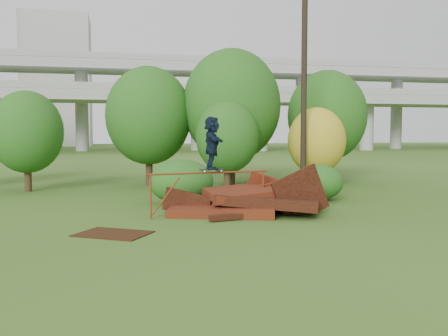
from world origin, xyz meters
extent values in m
plane|color=#2D5116|center=(0.00, 0.00, 0.00)|extent=(240.00, 240.00, 0.00)
cube|color=#43150B|center=(-0.78, 2.18, 0.18)|extent=(4.06, 3.22, 0.59)
cube|color=black|center=(0.72, 1.88, 0.42)|extent=(4.01, 3.37, 0.67)
cube|color=#43150B|center=(0.02, 2.38, 0.70)|extent=(2.77, 2.00, 0.54)
cube|color=black|center=(1.82, 1.68, 0.65)|extent=(2.21, 0.34, 2.15)
cube|color=#43150B|center=(1.02, 3.18, 0.55)|extent=(1.65, 0.95, 1.72)
cube|color=black|center=(-1.98, 2.58, 0.35)|extent=(1.64, 0.85, 1.13)
cube|color=black|center=(-0.48, 0.98, 0.12)|extent=(2.15, 0.60, 0.18)
cube|color=#43150B|center=(1.42, 2.88, 0.95)|extent=(1.47, 0.88, 0.38)
cylinder|color=maroon|center=(-3.28, 1.73, 0.72)|extent=(0.06, 0.06, 1.44)
cylinder|color=maroon|center=(0.71, 2.41, 0.72)|extent=(0.06, 0.06, 1.44)
cylinder|color=maroon|center=(-1.29, 2.07, 1.44)|extent=(4.29, 0.79, 0.06)
cube|color=black|center=(-1.20, 2.08, 1.55)|extent=(0.86, 0.36, 0.03)
cylinder|color=silver|center=(-1.47, 1.94, 1.51)|extent=(0.06, 0.04, 0.06)
cylinder|color=silver|center=(-1.50, 2.12, 1.51)|extent=(0.06, 0.04, 0.06)
cylinder|color=silver|center=(-0.89, 2.04, 1.51)|extent=(0.06, 0.04, 0.06)
cylinder|color=silver|center=(-0.92, 2.22, 1.51)|extent=(0.06, 0.04, 0.06)
imported|color=black|center=(-1.20, 2.08, 2.45)|extent=(0.63, 1.67, 1.77)
cube|color=black|center=(-4.47, -0.47, 0.01)|extent=(2.33, 2.15, 0.03)
cylinder|color=black|center=(-8.39, 10.74, 0.78)|extent=(0.33, 0.33, 1.56)
ellipsoid|color=#195516|center=(-8.39, 10.74, 2.83)|extent=(3.39, 3.39, 3.90)
cylinder|color=black|center=(-2.55, 12.53, 1.00)|extent=(0.37, 0.37, 2.00)
ellipsoid|color=#195516|center=(-2.55, 12.53, 3.71)|extent=(4.54, 4.54, 5.22)
cylinder|color=black|center=(1.04, 9.53, 0.72)|extent=(0.32, 0.32, 1.43)
ellipsoid|color=#195516|center=(1.04, 9.53, 2.60)|extent=(3.11, 3.11, 3.58)
cylinder|color=black|center=(1.81, 11.78, 1.15)|extent=(0.40, 0.40, 2.29)
ellipsoid|color=#195516|center=(1.81, 11.78, 4.26)|extent=(5.24, 5.24, 6.03)
cylinder|color=black|center=(5.76, 9.57, 0.64)|extent=(0.31, 0.31, 1.28)
ellipsoid|color=#A58C19|center=(5.76, 9.57, 2.39)|extent=(2.96, 2.96, 3.41)
cylinder|color=black|center=(7.68, 12.61, 1.04)|extent=(0.38, 0.38, 2.07)
ellipsoid|color=#195516|center=(7.68, 12.61, 3.78)|extent=(4.55, 4.55, 5.23)
ellipsoid|color=#195516|center=(-1.83, 5.00, 0.88)|extent=(2.53, 2.33, 1.75)
ellipsoid|color=#195516|center=(3.80, 4.80, 0.74)|extent=(2.09, 1.92, 1.48)
cylinder|color=black|center=(4.49, 8.21, 5.11)|extent=(0.28, 0.28, 10.22)
cube|color=gray|center=(0.00, 60.00, 8.00)|extent=(160.00, 9.00, 1.40)
cube|color=gray|center=(0.00, 66.00, 13.00)|extent=(160.00, 9.00, 1.40)
cylinder|color=gray|center=(-18.00, 60.00, 4.00)|extent=(2.20, 2.20, 8.00)
cylinder|color=gray|center=(0.00, 60.00, 4.00)|extent=(2.20, 2.20, 8.00)
cylinder|color=gray|center=(18.00, 60.00, 4.00)|extent=(2.20, 2.20, 8.00)
cube|color=#9E9E99|center=(-16.00, 102.00, 14.00)|extent=(14.00, 14.00, 28.00)
camera|label=1|loc=(-4.45, -14.31, 2.77)|focal=40.00mm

